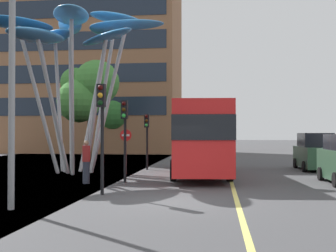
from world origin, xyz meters
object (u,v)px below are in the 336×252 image
object	(u,v)px
red_bus	(199,135)
street_lamp	(21,23)
traffic_light_kerb_near	(102,115)
no_entry_sign	(126,144)
traffic_light_kerb_far	(125,123)
leaf_sculpture	(74,40)
traffic_light_island_mid	(147,129)
pedestrian	(86,162)
car_parked_far	(315,153)

from	to	relation	value
red_bus	street_lamp	xyz separation A→B (m)	(-4.60, -10.44, 3.19)
traffic_light_kerb_near	no_entry_sign	distance (m)	7.15
red_bus	traffic_light_kerb_near	size ratio (longest dim) A/B	2.77
traffic_light_kerb_far	leaf_sculpture	bearing A→B (deg)	132.40
traffic_light_kerb_near	traffic_light_island_mid	xyz separation A→B (m)	(-0.11, 10.06, -0.40)
traffic_light_kerb_near	no_entry_sign	size ratio (longest dim) A/B	1.65
red_bus	traffic_light_kerb_near	distance (m)	8.11
leaf_sculpture	pedestrian	bearing A→B (deg)	-64.63
red_bus	leaf_sculpture	size ratio (longest dim) A/B	1.12
red_bus	no_entry_sign	xyz separation A→B (m)	(-3.78, -0.45, -0.49)
red_bus	street_lamp	world-z (taller)	street_lamp
traffic_light_kerb_far	traffic_light_island_mid	world-z (taller)	traffic_light_kerb_far
car_parked_far	street_lamp	world-z (taller)	street_lamp
traffic_light_kerb_near	traffic_light_kerb_far	bearing A→B (deg)	89.97
traffic_light_kerb_far	street_lamp	bearing A→B (deg)	-102.92
pedestrian	traffic_light_island_mid	bearing A→B (deg)	78.04
traffic_light_island_mid	no_entry_sign	world-z (taller)	traffic_light_island_mid
red_bus	pedestrian	bearing A→B (deg)	-137.38
traffic_light_island_mid	street_lamp	world-z (taller)	street_lamp
street_lamp	traffic_light_island_mid	bearing A→B (deg)	83.86
traffic_light_kerb_far	pedestrian	size ratio (longest dim) A/B	1.94
pedestrian	no_entry_sign	xyz separation A→B (m)	(0.87, 3.83, 0.64)
traffic_light_kerb_near	pedestrian	bearing A→B (deg)	116.17
leaf_sculpture	traffic_light_kerb_far	xyz separation A→B (m)	(3.70, -4.06, -4.63)
traffic_light_kerb_far	car_parked_far	size ratio (longest dim) A/B	0.82
leaf_sculpture	traffic_light_kerb_near	xyz separation A→B (m)	(3.70, -7.69, -4.43)
leaf_sculpture	street_lamp	distance (m)	11.06
red_bus	traffic_light_island_mid	world-z (taller)	red_bus
traffic_light_kerb_near	street_lamp	world-z (taller)	street_lamp
leaf_sculpture	pedestrian	distance (m)	8.02
leaf_sculpture	traffic_light_kerb_near	world-z (taller)	leaf_sculpture
red_bus	leaf_sculpture	bearing A→B (deg)	178.14
pedestrian	car_parked_far	bearing A→B (deg)	35.10
car_parked_far	traffic_light_kerb_near	bearing A→B (deg)	-131.09
traffic_light_kerb_near	street_lamp	distance (m)	4.15
traffic_light_island_mid	street_lamp	distance (m)	13.42
car_parked_far	street_lamp	distance (m)	18.44
leaf_sculpture	street_lamp	xyz separation A→B (m)	(2.19, -10.66, -1.96)
pedestrian	no_entry_sign	bearing A→B (deg)	77.13
red_bus	traffic_light_kerb_far	world-z (taller)	red_bus
red_bus	traffic_light_kerb_far	bearing A→B (deg)	-128.78
traffic_light_kerb_near	leaf_sculpture	bearing A→B (deg)	115.71
leaf_sculpture	car_parked_far	bearing A→B (deg)	14.24
traffic_light_kerb_far	car_parked_far	xyz separation A→B (m)	(9.66, 7.44, -1.58)
red_bus	traffic_light_island_mid	bearing A→B (deg)	140.88
traffic_light_kerb_far	street_lamp	world-z (taller)	street_lamp
leaf_sculpture	traffic_light_kerb_near	bearing A→B (deg)	-64.29
pedestrian	street_lamp	bearing A→B (deg)	-89.50
red_bus	no_entry_sign	bearing A→B (deg)	-173.20
leaf_sculpture	car_parked_far	size ratio (longest dim) A/B	2.21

